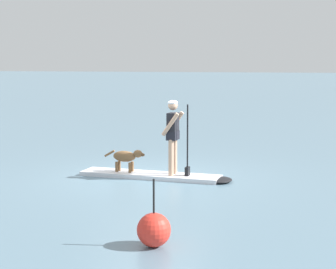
% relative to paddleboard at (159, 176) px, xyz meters
% --- Properties ---
extents(ground_plane, '(400.00, 400.00, 0.00)m').
position_rel_paddleboard_xyz_m(ground_plane, '(-0.23, -0.03, -0.05)').
color(ground_plane, slate).
extents(paddleboard, '(3.65, 1.08, 0.10)m').
position_rel_paddleboard_xyz_m(paddleboard, '(0.00, 0.00, 0.00)').
color(paddleboard, silver).
rests_on(paddleboard, ground_plane).
extents(person_paddler, '(0.63, 0.51, 1.72)m').
position_rel_paddleboard_xyz_m(person_paddler, '(0.34, 0.04, 1.04)').
color(person_paddler, tan).
rests_on(person_paddler, paddleboard).
extents(dog, '(1.03, 0.28, 0.53)m').
position_rel_paddleboard_xyz_m(dog, '(-0.82, -0.09, 0.40)').
color(dog, brown).
rests_on(dog, paddleboard).
extents(marker_buoy, '(0.50, 0.50, 1.00)m').
position_rel_paddleboard_xyz_m(marker_buoy, '(2.06, -4.51, 0.20)').
color(marker_buoy, red).
rests_on(marker_buoy, ground_plane).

